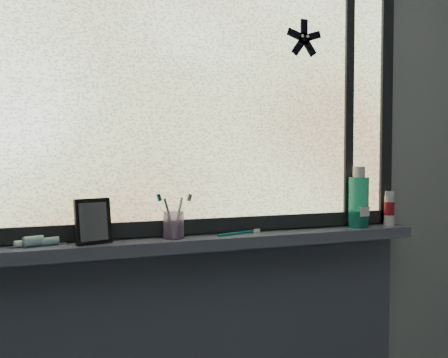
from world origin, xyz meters
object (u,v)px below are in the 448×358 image
vanity_mirror (93,221)px  mouthwash_bottle (359,197)px  cream_tube (389,207)px  toothbrush_cup (174,225)px

vanity_mirror → mouthwash_bottle: size_ratio=0.73×
vanity_mirror → cream_tube: (1.13, 0.02, 0.00)m
toothbrush_cup → mouthwash_bottle: bearing=0.1°
toothbrush_cup → mouthwash_bottle: 0.73m
toothbrush_cup → cream_tube: (0.87, 0.01, 0.03)m
vanity_mirror → mouthwash_bottle: (0.98, 0.01, 0.05)m
mouthwash_bottle → cream_tube: 0.16m
cream_tube → vanity_mirror: bearing=-179.1°
toothbrush_cup → cream_tube: size_ratio=0.92×
mouthwash_bottle → vanity_mirror: bearing=-179.3°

